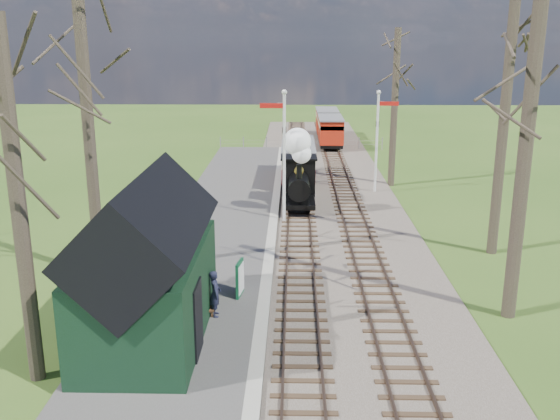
# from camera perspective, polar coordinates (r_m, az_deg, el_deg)

# --- Properties ---
(distant_hills) EXTENTS (114.40, 48.00, 22.02)m
(distant_hills) POSITION_cam_1_polar(r_m,az_deg,el_deg) (80.40, 2.41, -2.40)
(distant_hills) COLOR #385B23
(distant_hills) RESTS_ON ground
(ballast_bed) EXTENTS (8.00, 60.00, 0.10)m
(ballast_bed) POSITION_cam_1_polar(r_m,az_deg,el_deg) (35.19, 3.79, 1.65)
(ballast_bed) COLOR brown
(ballast_bed) RESTS_ON ground
(track_near) EXTENTS (1.60, 60.00, 0.15)m
(track_near) POSITION_cam_1_polar(r_m,az_deg,el_deg) (35.14, 1.68, 1.74)
(track_near) COLOR brown
(track_near) RESTS_ON ground
(track_far) EXTENTS (1.60, 60.00, 0.15)m
(track_far) POSITION_cam_1_polar(r_m,az_deg,el_deg) (35.26, 5.91, 1.71)
(track_far) COLOR brown
(track_far) RESTS_ON ground
(platform) EXTENTS (5.00, 44.00, 0.20)m
(platform) POSITION_cam_1_polar(r_m,az_deg,el_deg) (27.63, -5.51, -2.16)
(platform) COLOR #474442
(platform) RESTS_ON ground
(coping_strip) EXTENTS (0.40, 44.00, 0.21)m
(coping_strip) POSITION_cam_1_polar(r_m,az_deg,el_deg) (27.45, -0.74, -2.19)
(coping_strip) COLOR #B2AD9E
(coping_strip) RESTS_ON ground
(station_shed) EXTENTS (3.25, 6.30, 4.78)m
(station_shed) POSITION_cam_1_polar(r_m,az_deg,el_deg) (17.74, -12.00, -5.22)
(station_shed) COLOR black
(station_shed) RESTS_ON platform
(semaphore_near) EXTENTS (1.22, 0.24, 6.22)m
(semaphore_near) POSITION_cam_1_polar(r_m,az_deg,el_deg) (28.55, 0.25, 5.77)
(semaphore_near) COLOR silver
(semaphore_near) RESTS_ON ground
(semaphore_far) EXTENTS (1.22, 0.24, 5.72)m
(semaphore_far) POSITION_cam_1_polar(r_m,az_deg,el_deg) (34.83, 8.99, 6.89)
(semaphore_far) COLOR silver
(semaphore_far) RESTS_ON ground
(bare_trees) EXTENTS (15.51, 22.39, 12.00)m
(bare_trees) POSITION_cam_1_polar(r_m,az_deg,el_deg) (22.53, 5.37, 7.17)
(bare_trees) COLOR #382D23
(bare_trees) RESTS_ON ground
(fence_line) EXTENTS (12.60, 0.08, 1.00)m
(fence_line) POSITION_cam_1_polar(r_m,az_deg,el_deg) (48.78, 1.94, 6.15)
(fence_line) COLOR slate
(fence_line) RESTS_ON ground
(locomotive) EXTENTS (1.67, 3.90, 4.18)m
(locomotive) POSITION_cam_1_polar(r_m,az_deg,el_deg) (31.09, 1.72, 3.41)
(locomotive) COLOR black
(locomotive) RESTS_ON ground
(coach) EXTENTS (1.95, 6.68, 2.05)m
(coach) POSITION_cam_1_polar(r_m,az_deg,el_deg) (37.14, 1.67, 4.58)
(coach) COLOR black
(coach) RESTS_ON ground
(red_carriage_a) EXTENTS (1.88, 4.65, 1.98)m
(red_carriage_a) POSITION_cam_1_polar(r_m,az_deg,el_deg) (49.36, 4.63, 7.20)
(red_carriage_a) COLOR black
(red_carriage_a) RESTS_ON ground
(red_carriage_b) EXTENTS (1.88, 4.65, 1.98)m
(red_carriage_b) POSITION_cam_1_polar(r_m,az_deg,el_deg) (54.80, 4.31, 8.03)
(red_carriage_b) COLOR black
(red_carriage_b) RESTS_ON ground
(sign_board) EXTENTS (0.22, 0.81, 1.19)m
(sign_board) POSITION_cam_1_polar(r_m,az_deg,el_deg) (20.66, -3.68, -6.26)
(sign_board) COLOR #104E2C
(sign_board) RESTS_ON platform
(bench) EXTENTS (0.96, 1.53, 0.84)m
(bench) POSITION_cam_1_polar(r_m,az_deg,el_deg) (19.77, -7.48, -8.02)
(bench) COLOR #422917
(bench) RESTS_ON platform
(person) EXTENTS (0.43, 0.58, 1.46)m
(person) POSITION_cam_1_polar(r_m,az_deg,el_deg) (19.22, -5.96, -7.60)
(person) COLOR #1B1D31
(person) RESTS_ON platform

